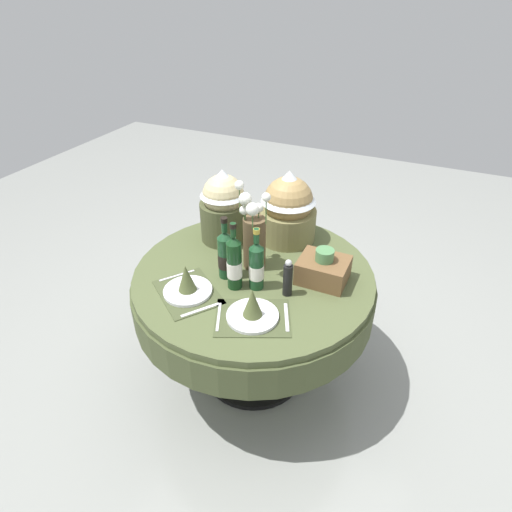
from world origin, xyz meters
name	(u,v)px	position (x,y,z in m)	size (l,w,h in m)	color
ground	(254,369)	(0.00, 0.00, 0.00)	(8.00, 8.00, 0.00)	gray
dining_table	(254,292)	(0.00, 0.00, 0.61)	(1.29, 1.29, 0.75)	#4C5633
place_setting_left	(187,285)	(-0.22, -0.30, 0.79)	(0.43, 0.41, 0.16)	#41492B
place_setting_right	(253,310)	(0.15, -0.33, 0.79)	(0.42, 0.38, 0.16)	#41492B
flower_vase	(254,235)	(-0.02, 0.05, 0.94)	(0.21, 0.18, 0.46)	brown
wine_bottle_left	(256,265)	(0.07, -0.11, 0.88)	(0.08, 0.08, 0.33)	#194223
wine_bottle_centre	(234,263)	(-0.03, -0.15, 0.89)	(0.08, 0.08, 0.36)	#143819
wine_bottle_right	(226,254)	(-0.11, -0.09, 0.88)	(0.08, 0.08, 0.34)	#194223
pepper_mill	(288,279)	(0.23, -0.10, 0.84)	(0.05, 0.05, 0.20)	black
gift_tub_back_left	(224,203)	(-0.30, 0.24, 0.97)	(0.28, 0.28, 0.43)	#474C2D
gift_tub_back_centre	(288,205)	(0.03, 0.40, 0.97)	(0.33, 0.33, 0.42)	olive
woven_basket_side_right	(323,269)	(0.35, 0.08, 0.81)	(0.25, 0.21, 0.18)	brown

